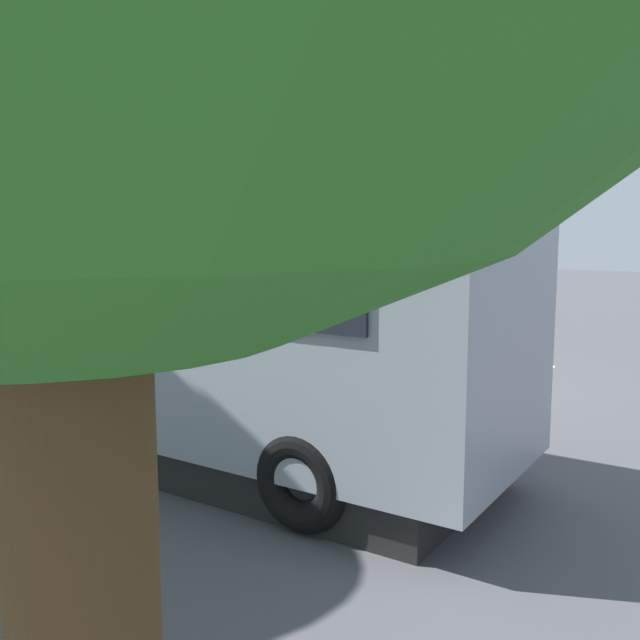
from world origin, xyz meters
TOP-DOWN VIEW (x-y plane):
  - ground_plane at (0.00, 0.00)m, footprint 80.00×80.00m
  - tour_bus at (1.76, 4.87)m, footprint 10.72×2.77m
  - spectator_far_left at (0.20, 1.87)m, footprint 0.58×0.36m
  - spectator_left at (1.44, 1.82)m, footprint 0.57×0.33m
  - spectator_centre at (2.89, 1.74)m, footprint 0.57×0.32m
  - parked_motorcycle_silver at (-1.22, 2.60)m, footprint 2.05×0.58m
  - stunt_motorcycle at (2.00, -2.13)m, footprint 2.05×0.64m
  - traffic_cone at (-0.20, -1.77)m, footprint 0.34×0.34m
  - bay_line_b at (-2.04, -1.13)m, footprint 0.14×4.16m
  - bay_line_c at (0.47, -1.13)m, footprint 0.13×3.55m
  - bay_line_d at (2.99, -1.13)m, footprint 0.13×3.51m

SIDE VIEW (x-z plane):
  - ground_plane at x=0.00m, z-range 0.00..0.00m
  - bay_line_b at x=-2.04m, z-range 0.00..0.01m
  - bay_line_c at x=0.47m, z-range 0.00..0.01m
  - bay_line_d at x=2.99m, z-range 0.00..0.01m
  - traffic_cone at x=-0.20m, z-range -0.01..0.62m
  - parked_motorcycle_silver at x=-1.22m, z-range -0.01..0.97m
  - stunt_motorcycle at x=2.00m, z-range 0.00..1.23m
  - spectator_far_left at x=0.20m, z-range 0.16..1.86m
  - spectator_centre at x=2.89m, z-range 0.17..1.88m
  - spectator_left at x=1.44m, z-range 0.17..1.96m
  - tour_bus at x=1.76m, z-range 0.02..3.27m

